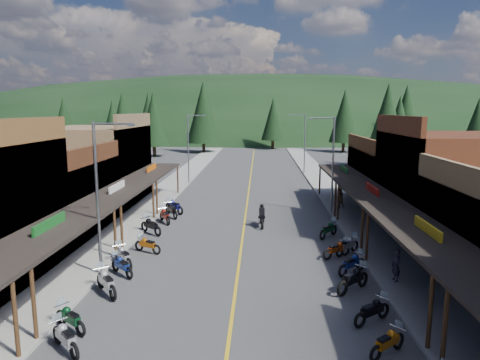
# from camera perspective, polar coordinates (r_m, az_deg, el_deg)

# --- Properties ---
(ground) EXTENTS (220.00, 220.00, 0.00)m
(ground) POSITION_cam_1_polar(r_m,az_deg,el_deg) (28.23, 0.25, -8.32)
(ground) COLOR #38383A
(ground) RESTS_ON ground
(centerline) EXTENTS (0.15, 90.00, 0.01)m
(centerline) POSITION_cam_1_polar(r_m,az_deg,el_deg) (47.66, 1.23, -0.96)
(centerline) COLOR gold
(centerline) RESTS_ON ground
(sidewalk_west) EXTENTS (3.40, 94.00, 0.15)m
(sidewalk_west) POSITION_cam_1_polar(r_m,az_deg,el_deg) (48.63, -9.07, -0.78)
(sidewalk_west) COLOR gray
(sidewalk_west) RESTS_ON ground
(sidewalk_east) EXTENTS (3.40, 94.00, 0.15)m
(sidewalk_east) POSITION_cam_1_polar(r_m,az_deg,el_deg) (48.24, 11.62, -0.94)
(sidewalk_east) COLOR gray
(sidewalk_east) RESTS_ON ground
(shop_west_2) EXTENTS (10.90, 9.00, 6.20)m
(shop_west_2) POSITION_cam_1_polar(r_m,az_deg,el_deg) (32.76, -24.43, -2.11)
(shop_west_2) COLOR #3F2111
(shop_west_2) RESTS_ON ground
(shop_west_3) EXTENTS (10.90, 10.20, 8.20)m
(shop_west_3) POSITION_cam_1_polar(r_m,az_deg,el_deg) (41.28, -18.57, 1.87)
(shop_west_3) COLOR brown
(shop_west_3) RESTS_ON ground
(shop_east_2) EXTENTS (10.90, 9.00, 8.20)m
(shop_east_2) POSITION_cam_1_polar(r_m,az_deg,el_deg) (31.67, 26.18, -0.79)
(shop_east_2) COLOR #562B19
(shop_east_2) RESTS_ON ground
(shop_east_3) EXTENTS (10.90, 10.20, 6.20)m
(shop_east_3) POSITION_cam_1_polar(r_m,az_deg,el_deg) (40.66, 20.70, 0.23)
(shop_east_3) COLOR #4C2D16
(shop_east_3) RESTS_ON ground
(streetlight_0) EXTENTS (2.16, 0.18, 8.00)m
(streetlight_0) POSITION_cam_1_polar(r_m,az_deg,el_deg) (22.74, -18.18, -1.57)
(streetlight_0) COLOR gray
(streetlight_0) RESTS_ON ground
(streetlight_1) EXTENTS (2.16, 0.18, 8.00)m
(streetlight_1) POSITION_cam_1_polar(r_m,az_deg,el_deg) (49.69, -6.76, 4.59)
(streetlight_1) COLOR gray
(streetlight_1) RESTS_ON ground
(streetlight_2) EXTENTS (2.16, 0.18, 8.00)m
(streetlight_2) POSITION_cam_1_polar(r_m,az_deg,el_deg) (35.59, 12.06, 2.54)
(streetlight_2) COLOR gray
(streetlight_2) RESTS_ON ground
(streetlight_3) EXTENTS (2.16, 0.18, 8.00)m
(streetlight_3) POSITION_cam_1_polar(r_m,az_deg,el_deg) (57.31, 8.49, 5.20)
(streetlight_3) COLOR gray
(streetlight_3) RESTS_ON ground
(ridge_hill) EXTENTS (310.00, 140.00, 60.00)m
(ridge_hill) POSITION_cam_1_polar(r_m,az_deg,el_deg) (162.09, 2.21, 6.41)
(ridge_hill) COLOR black
(ridge_hill) RESTS_ON ground
(pine_0) EXTENTS (5.04, 5.04, 11.00)m
(pine_0) POSITION_cam_1_polar(r_m,az_deg,el_deg) (97.93, -22.42, 7.51)
(pine_0) COLOR black
(pine_0) RESTS_ON ground
(pine_1) EXTENTS (5.88, 5.88, 12.50)m
(pine_1) POSITION_cam_1_polar(r_m,az_deg,el_deg) (100.07, -12.07, 8.47)
(pine_1) COLOR black
(pine_1) RESTS_ON ground
(pine_2) EXTENTS (6.72, 6.72, 14.00)m
(pine_2) POSITION_cam_1_polar(r_m,az_deg,el_deg) (85.58, -4.92, 9.01)
(pine_2) COLOR black
(pine_2) RESTS_ON ground
(pine_3) EXTENTS (5.04, 5.04, 11.00)m
(pine_3) POSITION_cam_1_polar(r_m,az_deg,el_deg) (92.93, 4.43, 8.12)
(pine_3) COLOR black
(pine_3) RESTS_ON ground
(pine_4) EXTENTS (5.88, 5.88, 12.50)m
(pine_4) POSITION_cam_1_polar(r_m,az_deg,el_deg) (88.50, 13.75, 8.30)
(pine_4) COLOR black
(pine_4) RESTS_ON ground
(pine_5) EXTENTS (6.72, 6.72, 14.00)m
(pine_5) POSITION_cam_1_polar(r_m,az_deg,el_deg) (104.19, 21.24, 8.48)
(pine_5) COLOR black
(pine_5) RESTS_ON ground
(pine_6) EXTENTS (5.04, 5.04, 11.00)m
(pine_6) POSITION_cam_1_polar(r_m,az_deg,el_deg) (101.37, 29.13, 7.07)
(pine_6) COLOR black
(pine_6) RESTS_ON ground
(pine_7) EXTENTS (5.88, 5.88, 12.50)m
(pine_7) POSITION_cam_1_polar(r_m,az_deg,el_deg) (108.06, -15.41, 8.40)
(pine_7) COLOR black
(pine_7) RESTS_ON ground
(pine_8) EXTENTS (4.48, 4.48, 10.00)m
(pine_8) POSITION_cam_1_polar(r_m,az_deg,el_deg) (70.79, -16.58, 6.93)
(pine_8) COLOR black
(pine_8) RESTS_ON ground
(pine_9) EXTENTS (4.93, 4.93, 10.80)m
(pine_9) POSITION_cam_1_polar(r_m,az_deg,el_deg) (75.46, 20.43, 7.17)
(pine_9) COLOR black
(pine_9) RESTS_ON ground
(pine_10) EXTENTS (5.38, 5.38, 11.60)m
(pine_10) POSITION_cam_1_polar(r_m,az_deg,el_deg) (79.22, -11.47, 7.95)
(pine_10) COLOR black
(pine_10) RESTS_ON ground
(pine_11) EXTENTS (5.82, 5.82, 12.40)m
(pine_11) POSITION_cam_1_polar(r_m,az_deg,el_deg) (67.58, 19.02, 7.74)
(pine_11) COLOR black
(pine_11) RESTS_ON ground
(bike_west_2) EXTENTS (2.00, 1.96, 1.20)m
(bike_west_2) POSITION_cam_1_polar(r_m,az_deg,el_deg) (17.40, -22.28, -18.76)
(bike_west_2) COLOR #AAA9AF
(bike_west_2) RESTS_ON ground
(bike_west_3) EXTENTS (1.99, 1.68, 1.13)m
(bike_west_3) POSITION_cam_1_polar(r_m,az_deg,el_deg) (18.79, -21.72, -16.65)
(bike_west_3) COLOR #0B3B1D
(bike_west_3) RESTS_ON ground
(bike_west_4) EXTENTS (2.07, 2.30, 1.33)m
(bike_west_4) POSITION_cam_1_polar(r_m,az_deg,el_deg) (21.47, -17.41, -12.75)
(bike_west_4) COLOR #ABACB1
(bike_west_4) RESTS_ON ground
(bike_west_5) EXTENTS (1.95, 1.91, 1.17)m
(bike_west_5) POSITION_cam_1_polar(r_m,az_deg,el_deg) (23.57, -15.47, -10.84)
(bike_west_5) COLOR navy
(bike_west_5) RESTS_ON ground
(bike_west_6) EXTENTS (1.99, 2.26, 1.30)m
(bike_west_6) POSITION_cam_1_polar(r_m,az_deg,el_deg) (24.74, -15.28, -9.70)
(bike_west_6) COLOR #A5A4AA
(bike_west_6) RESTS_ON ground
(bike_west_7) EXTENTS (2.02, 1.46, 1.11)m
(bike_west_7) POSITION_cam_1_polar(r_m,az_deg,el_deg) (26.72, -12.23, -8.34)
(bike_west_7) COLOR #BB5D0D
(bike_west_7) RESTS_ON ground
(bike_west_8) EXTENTS (2.20, 2.07, 1.30)m
(bike_west_8) POSITION_cam_1_polar(r_m,az_deg,el_deg) (30.51, -11.81, -5.90)
(bike_west_8) COLOR black
(bike_west_8) RESTS_ON ground
(bike_west_9) EXTENTS (1.72, 2.22, 1.23)m
(bike_west_9) POSITION_cam_1_polar(r_m,az_deg,el_deg) (33.27, -10.00, -4.61)
(bike_west_9) COLOR maroon
(bike_west_9) RESTS_ON ground
(bike_west_10) EXTENTS (1.89, 2.36, 1.32)m
(bike_west_10) POSITION_cam_1_polar(r_m,az_deg,el_deg) (34.91, -9.14, -3.85)
(bike_west_10) COLOR black
(bike_west_10) RESTS_ON ground
(bike_west_11) EXTENTS (2.21, 2.15, 1.32)m
(bike_west_11) POSITION_cam_1_polar(r_m,az_deg,el_deg) (36.10, -8.78, -3.40)
(bike_west_11) COLOR navy
(bike_west_11) RESTS_ON ground
(bike_east_2) EXTENTS (1.87, 1.69, 1.08)m
(bike_east_2) POSITION_cam_1_polar(r_m,az_deg,el_deg) (16.90, 19.09, -19.66)
(bike_east_2) COLOR #C5670E
(bike_east_2) RESTS_ON ground
(bike_east_3) EXTENTS (2.04, 1.76, 1.16)m
(bike_east_3) POSITION_cam_1_polar(r_m,az_deg,el_deg) (18.89, 17.22, -16.19)
(bike_east_3) COLOR black
(bike_east_3) RESTS_ON ground
(bike_east_4) EXTENTS (2.21, 2.15, 1.32)m
(bike_east_4) POSITION_cam_1_polar(r_m,az_deg,el_deg) (21.57, 14.85, -12.53)
(bike_east_4) COLOR black
(bike_east_4) RESTS_ON ground
(bike_east_5) EXTENTS (2.07, 1.95, 1.22)m
(bike_east_5) POSITION_cam_1_polar(r_m,az_deg,el_deg) (23.68, 14.71, -10.64)
(bike_east_5) COLOR navy
(bike_east_5) RESTS_ON ground
(bike_east_6) EXTENTS (2.02, 1.67, 1.14)m
(bike_east_6) POSITION_cam_1_polar(r_m,az_deg,el_deg) (25.89, 12.76, -8.91)
(bike_east_6) COLOR #AA3A0C
(bike_east_6) RESTS_ON ground
(bike_east_7) EXTENTS (2.03, 2.01, 1.22)m
(bike_east_7) POSITION_cam_1_polar(r_m,az_deg,el_deg) (26.61, 14.14, -8.36)
(bike_east_7) COLOR #9E9EA3
(bike_east_7) RESTS_ON ground
(bike_east_8) EXTENTS (1.89, 2.14, 1.23)m
(bike_east_8) POSITION_cam_1_polar(r_m,az_deg,el_deg) (29.71, 11.71, -6.38)
(bike_east_8) COLOR #0B3A1A
(bike_east_8) RESTS_ON ground
(rider_on_bike) EXTENTS (0.88, 2.35, 1.77)m
(rider_on_bike) POSITION_cam_1_polar(r_m,az_deg,el_deg) (31.79, 2.92, -4.97)
(rider_on_bike) COLOR black
(rider_on_bike) RESTS_ON ground
(pedestrian_east_a) EXTENTS (0.48, 0.65, 1.63)m
(pedestrian_east_a) POSITION_cam_1_polar(r_m,az_deg,el_deg) (22.96, 20.09, -10.62)
(pedestrian_east_a) COLOR #272334
(pedestrian_east_a) RESTS_ON sidewalk_east
(pedestrian_east_b) EXTENTS (0.99, 0.78, 1.80)m
(pedestrian_east_b) POSITION_cam_1_polar(r_m,az_deg,el_deg) (37.97, 13.11, -2.30)
(pedestrian_east_b) COLOR brown
(pedestrian_east_b) RESTS_ON sidewalk_east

